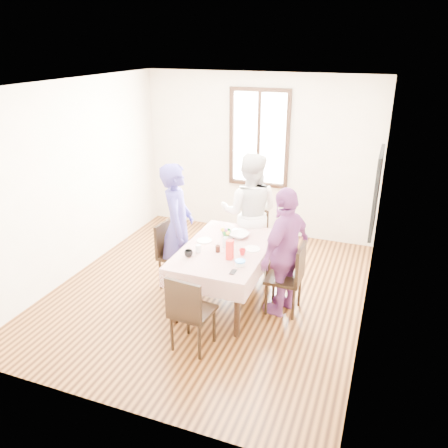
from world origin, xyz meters
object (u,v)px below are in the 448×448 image
Objects in this scene: dining_table at (225,275)px; chair_left at (177,256)px; chair_right at (284,278)px; chair_far at (249,239)px; chair_near at (193,311)px; person_right at (284,252)px; person_left at (177,228)px; person_far at (250,213)px.

chair_left is at bearing 169.65° from dining_table.
chair_far is at bearing 38.59° from chair_right.
chair_left is 1.00× the size of chair_near.
person_right is at bearing 90.56° from chair_right.
chair_far is 1.26m from person_right.
chair_left is at bearing -74.88° from person_right.
chair_left and chair_far have the same top height.
person_left is at bearing -74.93° from person_right.
chair_far is at bearing -124.08° from person_right.
chair_near is (0.00, -1.01, 0.08)m from dining_table.
person_right is (1.48, -0.09, 0.35)m from chair_left.
dining_table is 1.01m from chair_near.
person_right is (0.73, 1.05, 0.35)m from chair_near.
dining_table is 1.01m from chair_far.
person_left is at bearing 169.37° from dining_table.
chair_left is (-0.75, 0.14, 0.08)m from dining_table.
chair_right is 0.52× the size of person_left.
person_left reaches higher than dining_table.
chair_right is 1.54m from person_left.
person_right is at bearing -113.73° from person_left.
person_right is (1.46, -0.09, -0.06)m from person_left.
chair_left reaches higher than dining_table.
dining_table is at bearing 95.49° from chair_near.
person_far is 1.20m from person_right.
chair_right is 1.22m from chair_far.
chair_near is 2.04m from person_far.
dining_table is 0.89m from person_left.
chair_right is at bearing 59.97° from chair_near.
chair_left is 1.21m from person_far.
chair_near is at bearing 81.02° from person_far.
person_far is (0.00, 2.00, 0.42)m from chair_near.
person_right is at bearing 118.82° from person_far.
person_left is (-0.73, 1.15, 0.42)m from chair_near.
chair_far is 0.52× the size of person_far.
person_right reaches higher than dining_table.
chair_near is at bearing -167.56° from person_left.
chair_left is 1.53m from person_right.
dining_table is 1.11m from person_far.
person_right reaches higher than chair_near.
person_far is (0.75, 0.85, 0.42)m from chair_left.
chair_far is 1.00× the size of chair_near.
dining_table is 1.61× the size of chair_near.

